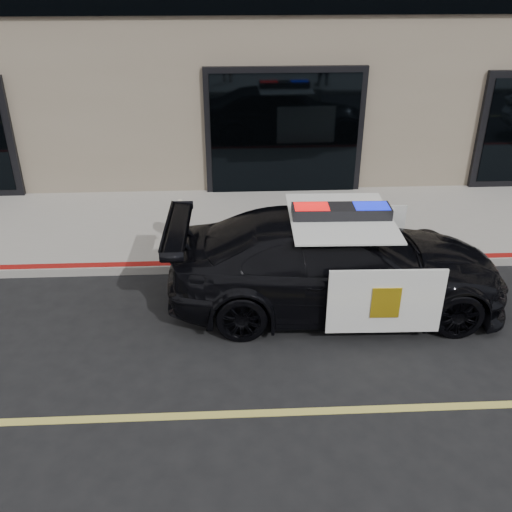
{
  "coord_description": "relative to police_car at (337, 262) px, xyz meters",
  "views": [
    {
      "loc": [
        -2.22,
        -5.2,
        4.99
      ],
      "look_at": [
        -1.86,
        2.2,
        1.0
      ],
      "focal_mm": 40.0,
      "sensor_mm": 36.0,
      "label": 1
    }
  ],
  "objects": [
    {
      "name": "ground",
      "position": [
        0.59,
        -2.38,
        -0.76
      ],
      "size": [
        120.0,
        120.0,
        0.0
      ],
      "primitive_type": "plane",
      "color": "black",
      "rests_on": "ground"
    },
    {
      "name": "fire_hydrant",
      "position": [
        -2.52,
        1.92,
        -0.19
      ],
      "size": [
        0.4,
        0.56,
        0.89
      ],
      "color": "beige",
      "rests_on": "sidewalk_n"
    },
    {
      "name": "police_car",
      "position": [
        0.0,
        0.0,
        0.0
      ],
      "size": [
        2.5,
        5.28,
        1.7
      ],
      "color": "black",
      "rests_on": "ground"
    },
    {
      "name": "sidewalk_n",
      "position": [
        0.59,
        2.87,
        -0.69
      ],
      "size": [
        60.0,
        3.5,
        0.15
      ],
      "primitive_type": "cube",
      "color": "gray",
      "rests_on": "ground"
    }
  ]
}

